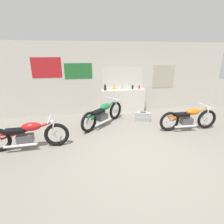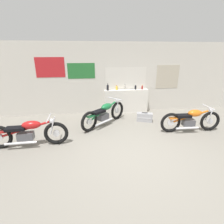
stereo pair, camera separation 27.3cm
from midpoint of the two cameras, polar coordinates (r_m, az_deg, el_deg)
The scene contains 12 objects.
ground_plane at distance 4.52m, azimuth 6.65°, elevation -13.53°, with size 24.00×24.00×0.00m, color gray.
wall_back at distance 7.16m, azimuth -1.23°, elevation 10.89°, with size 10.00×0.07×2.80m.
sill_counter at distance 7.28m, azimuth 2.63°, elevation 3.60°, with size 1.79×0.28×0.97m.
bottle_leftmost at distance 6.98m, azimuth -3.39°, elevation 8.01°, with size 0.09×0.09×0.27m.
bottle_left_center at distance 7.10m, azimuth -0.44°, elevation 7.94°, with size 0.08×0.08×0.19m.
bottle_center at distance 7.18m, azimuth 2.23°, elevation 8.11°, with size 0.07×0.07×0.20m.
bottle_right_center at distance 7.24m, azimuth 5.67°, elevation 8.13°, with size 0.08×0.08×0.20m.
bottle_rightmost at distance 7.29m, azimuth 7.78°, elevation 8.08°, with size 0.06×0.06×0.19m.
motorcycle_green at distance 6.00m, azimuth -4.13°, elevation -0.59°, with size 1.63×1.46×0.84m.
motorcycle_orange at distance 6.09m, azimuth 22.60°, elevation -1.89°, with size 1.95×0.64×0.81m.
motorcycle_red at distance 5.09m, azimuth -27.24°, elevation -6.66°, with size 2.08×0.64×0.81m.
hard_case_silver at distance 6.52m, azimuth 8.82°, elevation -1.49°, with size 0.60×0.39×0.34m.
Camera 1 is at (-1.38, -3.58, 2.43)m, focal length 28.00 mm.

